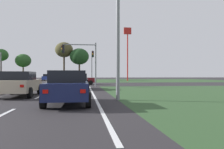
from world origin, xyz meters
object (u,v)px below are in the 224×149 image
Objects in this scene: traffic_signal_near_right at (83,56)px; street_lamp_near at (115,15)px; fastfood_pole_sign at (128,42)px; treeline_second at (1,55)px; car_blue_sixth at (47,77)px; treeline_third at (23,61)px; car_maroon_third at (81,79)px; treeline_fourth at (64,50)px; car_beige_fourth at (20,84)px; car_silver_fifth at (53,77)px; treeline_fifth at (79,57)px; car_navy_second at (68,87)px; car_black_seventh at (78,81)px; traffic_signal_far_right at (92,61)px.

street_lamp_near reaches higher than traffic_signal_near_right.
treeline_second is (-32.75, 11.14, -2.51)m from fastfood_pole_sign.
car_blue_sixth is 0.59× the size of treeline_third.
street_lamp_near reaches higher than car_maroon_third.
treeline_fourth reaches higher than street_lamp_near.
traffic_signal_near_right reaches higher than car_beige_fourth.
traffic_signal_near_right is 42.45m from treeline_third.
traffic_signal_near_right is at bearing 96.42° from street_lamp_near.
street_lamp_near reaches higher than car_silver_fifth.
car_blue_sixth is at bearing 103.10° from street_lamp_near.
treeline_fifth is (4.07, -1.29, -1.81)m from treeline_fourth.
car_silver_fifth is (-7.89, 55.26, 0.03)m from car_navy_second.
car_black_seventh is at bearing 89.10° from car_navy_second.
car_beige_fourth is 43.05m from fastfood_pole_sign.
treeline_fifth is (7.46, -4.55, 5.42)m from car_silver_fifth.
car_beige_fourth is at bearing 151.68° from street_lamp_near.
street_lamp_near is at bearing -89.53° from traffic_signal_far_right.
car_navy_second is 46.15m from fastfood_pole_sign.
treeline_third is at bearing 6.92° from treeline_second.
treeline_fifth reaches higher than car_silver_fifth.
treeline_fourth reaches higher than treeline_second.
car_maroon_third is at bearing -81.05° from treeline_fourth.
traffic_signal_far_right is 19.10m from fastfood_pole_sign.
traffic_signal_near_right is at bearing -59.99° from treeline_second.
car_navy_second is at bearing -104.26° from fastfood_pole_sign.
car_beige_fourth is at bearing -107.31° from traffic_signal_near_right.
traffic_signal_near_right is 35.90m from treeline_fourth.
car_black_seventh is at bearing -89.12° from treeline_fifth.
car_maroon_third is 38.02m from treeline_third.
car_blue_sixth is 29.71m from traffic_signal_near_right.
car_maroon_third is 0.94× the size of car_black_seventh.
car_navy_second is at bearing -89.52° from treeline_fifth.
car_silver_fifth is at bearing 149.38° from fastfood_pole_sign.
car_silver_fifth is 0.63× the size of treeline_third.
car_beige_fourth is 0.57× the size of street_lamp_near.
traffic_signal_far_right is (1.84, 6.37, 2.97)m from car_maroon_third.
treeline_second is at bearing -146.81° from car_maroon_third.
treeline_third is 16.34m from treeline_fifth.
street_lamp_near is 0.94× the size of treeline_second.
car_maroon_third reaches higher than car_black_seventh.
car_silver_fifth reaches higher than car_maroon_third.
car_maroon_third is at bearing -64.58° from treeline_third.
car_black_seventh is 0.54× the size of treeline_fifth.
traffic_signal_far_right reaches higher than car_blue_sixth.
treeline_third is (-18.26, 54.51, 0.84)m from street_lamp_near.
car_beige_fourth is (-3.55, -17.40, 0.03)m from car_maroon_third.
street_lamp_near is at bearing -82.33° from treeline_fourth.
treeline_second is 5.85m from treeline_third.
treeline_second reaches higher than treeline_third.
traffic_signal_far_right is 0.63× the size of treeline_second.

